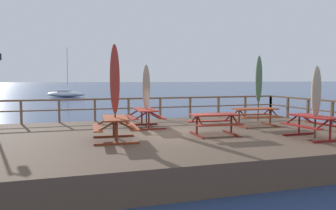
{
  "coord_description": "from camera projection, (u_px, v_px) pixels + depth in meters",
  "views": [
    {
      "loc": [
        -4.03,
        -11.9,
        2.84
      ],
      "look_at": [
        0.0,
        0.71,
        1.83
      ],
      "focal_mm": 36.38,
      "sensor_mm": 36.0,
      "label": 1
    }
  ],
  "objects": [
    {
      "name": "picnic_table_front_left",
      "position": [
        214.0,
        120.0,
        12.19
      ],
      "size": [
        1.77,
        1.5,
        0.78
      ],
      "color": "maroon",
      "rests_on": "wooden_deck"
    },
    {
      "name": "picnic_table_mid_right",
      "position": [
        255.0,
        113.0,
        14.55
      ],
      "size": [
        1.91,
        1.46,
        0.78
      ],
      "color": "#993819",
      "rests_on": "wooden_deck"
    },
    {
      "name": "patio_umbrella_short_front",
      "position": [
        115.0,
        80.0,
        10.97
      ],
      "size": [
        0.32,
        0.32,
        3.14
      ],
      "color": "#4C3828",
      "rests_on": "wooden_deck"
    },
    {
      "name": "picnic_table_mid_centre",
      "position": [
        314.0,
        122.0,
        11.56
      ],
      "size": [
        1.46,
        1.84,
        0.78
      ],
      "color": "maroon",
      "rests_on": "wooden_deck"
    },
    {
      "name": "patio_umbrella_tall_mid_left",
      "position": [
        316.0,
        92.0,
        11.42
      ],
      "size": [
        0.32,
        0.32,
        2.47
      ],
      "color": "#4C3828",
      "rests_on": "wooden_deck"
    },
    {
      "name": "railing_side_right",
      "position": [
        332.0,
        108.0,
        14.84
      ],
      "size": [
        0.1,
        9.21,
        1.09
      ],
      "color": "brown",
      "rests_on": "wooden_deck"
    },
    {
      "name": "patio_umbrella_tall_mid_right",
      "position": [
        259.0,
        79.0,
        16.36
      ],
      "size": [
        0.32,
        0.32,
        3.13
      ],
      "color": "#4C3828",
      "rests_on": "wooden_deck"
    },
    {
      "name": "railing_waterside_far",
      "position": [
        145.0,
        105.0,
        16.94
      ],
      "size": [
        14.72,
        0.1,
        1.09
      ],
      "color": "brown",
      "rests_on": "wooden_deck"
    },
    {
      "name": "wooden_deck",
      "position": [
        174.0,
        144.0,
        12.71
      ],
      "size": [
        14.92,
        9.41,
        0.83
      ],
      "primitive_type": "cube",
      "color": "brown",
      "rests_on": "ground"
    },
    {
      "name": "picnic_table_front_right",
      "position": [
        115.0,
        124.0,
        11.08
      ],
      "size": [
        1.54,
        1.88,
        0.78
      ],
      "color": "#993819",
      "rests_on": "wooden_deck"
    },
    {
      "name": "ground_plane",
      "position": [
        174.0,
        155.0,
        12.74
      ],
      "size": [
        600.0,
        600.0,
        0.0
      ],
      "primitive_type": "plane",
      "color": "navy"
    },
    {
      "name": "patio_umbrella_short_back",
      "position": [
        146.0,
        88.0,
        14.04
      ],
      "size": [
        0.32,
        0.32,
        2.61
      ],
      "color": "#4C3828",
      "rests_on": "wooden_deck"
    },
    {
      "name": "picnic_table_back_left",
      "position": [
        145.0,
        114.0,
        14.14
      ],
      "size": [
        1.47,
        1.86,
        0.78
      ],
      "color": "maroon",
      "rests_on": "wooden_deck"
    },
    {
      "name": "sailboat_distant",
      "position": [
        66.0,
        94.0,
        53.21
      ],
      "size": [
        6.21,
        3.62,
        7.72
      ],
      "color": "silver",
      "rests_on": "ground"
    }
  ]
}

